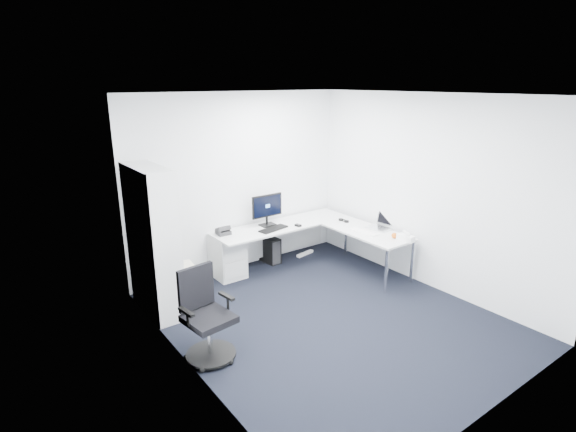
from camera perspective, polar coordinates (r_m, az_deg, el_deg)
ground at (r=5.77m, az=5.10°, el=-12.77°), size 4.20×4.20×0.00m
ceiling at (r=5.03m, az=5.93°, el=15.09°), size 4.20×4.20×0.00m
wall_back at (r=6.90m, az=-6.20°, el=4.21°), size 3.60×0.02×2.70m
wall_front at (r=4.03m, az=25.87°, el=-6.77°), size 3.60×0.02×2.70m
wall_left at (r=4.31m, az=-12.74°, el=-3.90°), size 0.02×4.20×2.70m
wall_right at (r=6.54m, az=17.37°, el=2.85°), size 0.02×4.20×2.70m
l_desk at (r=6.92m, az=0.95°, el=-4.40°), size 2.31×1.30×0.68m
drawer_pedestal at (r=6.82m, az=-7.77°, el=-5.04°), size 0.42×0.52×0.65m
bookshelf at (r=5.79m, az=-16.77°, el=-3.12°), size 0.37×0.94×1.88m
task_chair at (r=4.85m, az=-10.02°, el=-12.43°), size 0.62×0.62×0.99m
black_pc_tower at (r=7.34m, az=-2.45°, el=-4.23°), size 0.22×0.44×0.42m
beige_pc_tower at (r=6.53m, az=-12.57°, el=-7.62°), size 0.23×0.42×0.38m
power_strip at (r=7.67m, az=2.17°, el=-4.79°), size 0.37×0.13×0.04m
monitor at (r=6.94m, az=-2.63°, el=0.79°), size 0.53×0.18×0.51m
black_keyboard at (r=6.81m, az=-1.87°, el=-1.64°), size 0.50×0.26×0.02m
mouse at (r=6.96m, az=1.29°, el=-1.20°), size 0.08×0.11×0.03m
desk_phone at (r=6.66m, az=-8.24°, el=-1.77°), size 0.19×0.19×0.13m
laptop at (r=6.95m, az=11.51°, el=-0.60°), size 0.41×0.40×0.26m
white_keyboard at (r=6.79m, az=9.64°, el=-2.00°), size 0.16×0.45×0.01m
headphones at (r=7.26m, az=7.10°, el=-0.49°), size 0.12×0.19×0.05m
orange_fruit at (r=6.61m, az=13.35°, el=-2.43°), size 0.08×0.08×0.08m
tissue_box at (r=6.55m, az=14.74°, el=-2.71°), size 0.15×0.25×0.08m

